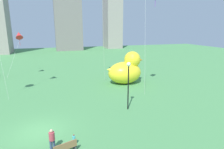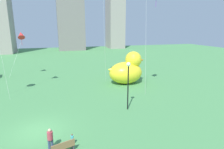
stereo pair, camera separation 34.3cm
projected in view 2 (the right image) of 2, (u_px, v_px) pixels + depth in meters
name	position (u px, v px, depth m)	size (l,w,h in m)	color
ground_plane	(38.00, 131.00, 15.39)	(140.00, 140.00, 0.00)	#4A8C4F
park_bench	(63.00, 147.00, 12.50)	(1.66, 0.94, 0.90)	olive
person_adult	(50.00, 138.00, 12.84)	(0.39, 0.39, 1.57)	#38476B
person_child	(72.00, 139.00, 13.44)	(0.21, 0.21, 0.86)	silver
giant_inflatable_duck	(127.00, 70.00, 28.21)	(5.76, 3.70, 4.78)	yellow
lamppost	(128.00, 75.00, 18.64)	(0.43, 0.43, 4.91)	black
city_skyline	(21.00, 5.00, 63.21)	(56.13, 14.71, 35.76)	slate
kite_red	(21.00, 35.00, 31.02)	(3.28, 3.45, 7.81)	silver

